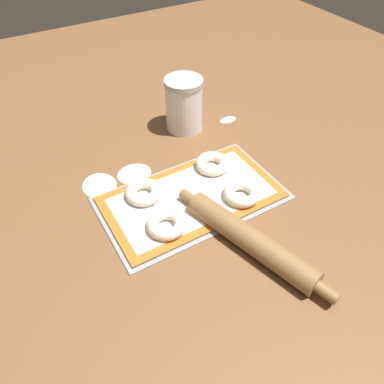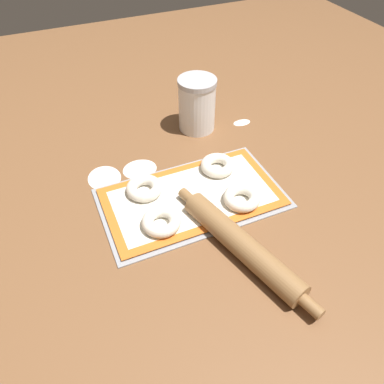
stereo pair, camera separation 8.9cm
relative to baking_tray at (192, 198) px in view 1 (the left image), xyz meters
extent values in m
plane|color=brown|center=(0.01, 0.02, 0.00)|extent=(2.80, 2.80, 0.00)
cube|color=#93969B|center=(0.00, 0.00, 0.00)|extent=(0.49, 0.29, 0.01)
cube|color=orange|center=(0.00, 0.00, 0.01)|extent=(0.47, 0.26, 0.00)
cube|color=silver|center=(0.00, 0.00, 0.01)|extent=(0.42, 0.21, 0.00)
torus|color=silver|center=(-0.11, -0.07, 0.02)|extent=(0.10, 0.10, 0.03)
torus|color=silver|center=(0.11, -0.07, 0.02)|extent=(0.10, 0.10, 0.03)
torus|color=silver|center=(-0.11, 0.07, 0.02)|extent=(0.10, 0.10, 0.03)
torus|color=silver|center=(0.11, 0.07, 0.02)|extent=(0.10, 0.10, 0.03)
cylinder|color=white|center=(0.15, 0.31, 0.08)|extent=(0.12, 0.12, 0.16)
cylinder|color=#B2B2B7|center=(0.15, 0.31, 0.16)|extent=(0.12, 0.12, 0.02)
cylinder|color=olive|center=(0.03, -0.21, 0.03)|extent=(0.15, 0.36, 0.06)
cylinder|color=olive|center=(-0.02, -0.02, 0.03)|extent=(0.04, 0.06, 0.03)
cylinder|color=olive|center=(0.09, -0.41, 0.03)|extent=(0.04, 0.06, 0.03)
ellipsoid|color=white|center=(-0.09, 0.18, 0.00)|extent=(0.10, 0.09, 0.00)
ellipsoid|color=white|center=(0.31, 0.27, 0.00)|extent=(0.06, 0.04, 0.00)
ellipsoid|color=white|center=(-0.20, 0.18, 0.00)|extent=(0.09, 0.11, 0.00)
camera|label=1|loc=(-0.37, -0.63, 0.72)|focal=35.00mm
camera|label=2|loc=(-0.29, -0.67, 0.72)|focal=35.00mm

